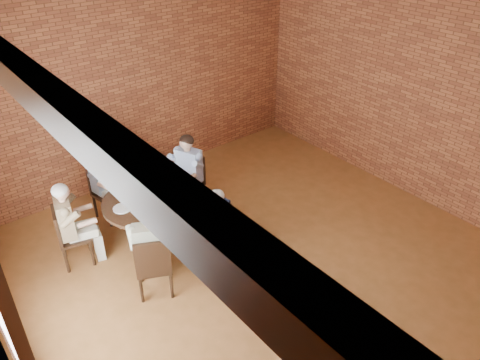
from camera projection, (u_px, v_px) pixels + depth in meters
floor at (271, 274)px, 6.47m from camera, size 7.00×7.00×0.00m
ceiling at (283, 23)px, 4.67m from camera, size 7.00×7.00×0.00m
wall_back at (136, 86)px, 7.88m from camera, size 7.00×0.00×7.00m
wall_right at (430, 102)px, 7.29m from camera, size 0.00×7.00×7.00m
ceiling_beam at (39, 92)px, 3.44m from camera, size 0.22×6.90×0.26m
dining_table at (150, 212)px, 6.82m from camera, size 1.33×1.33×0.75m
chair_a at (191, 180)px, 7.61m from camera, size 0.55×0.55×0.93m
diner_a at (187, 174)px, 7.46m from camera, size 0.80×0.73×1.33m
chair_b at (106, 188)px, 7.40m from camera, size 0.52×0.52×0.95m
diner_b at (108, 181)px, 7.26m from camera, size 0.66×0.76×1.36m
chair_c at (68, 235)px, 6.42m from camera, size 0.50×0.50×0.92m
diner_c at (72, 224)px, 6.37m from camera, size 0.73×0.65×1.30m
chair_d at (154, 264)px, 5.89m from camera, size 0.59×0.59×0.95m
diner_d at (152, 250)px, 5.88m from camera, size 0.79×0.85×1.36m
chair_e at (220, 237)px, 6.41m from camera, size 0.50×0.50×0.88m
diner_e at (215, 228)px, 6.36m from camera, size 0.67×0.72×1.23m
plate_a at (159, 184)px, 7.04m from camera, size 0.26×0.26×0.01m
plate_b at (133, 186)px, 6.99m from camera, size 0.26×0.26×0.01m
plate_c at (122, 208)px, 6.50m from camera, size 0.26×0.26×0.01m
plate_d at (179, 208)px, 6.52m from camera, size 0.26×0.26×0.01m
glass_a at (166, 184)px, 6.93m from camera, size 0.07×0.07×0.14m
glass_b at (151, 190)px, 6.78m from camera, size 0.07×0.07×0.14m
glass_c at (130, 188)px, 6.83m from camera, size 0.07×0.07×0.14m
glass_d at (132, 199)px, 6.58m from camera, size 0.07×0.07×0.14m
glass_e at (135, 203)px, 6.50m from camera, size 0.07×0.07×0.14m
glass_f at (160, 209)px, 6.38m from camera, size 0.07×0.07×0.14m
glass_g at (161, 198)px, 6.61m from camera, size 0.07×0.07×0.14m
glass_h at (167, 192)px, 6.74m from camera, size 0.07×0.07×0.14m
smartphone at (176, 194)px, 6.81m from camera, size 0.10×0.15×0.01m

